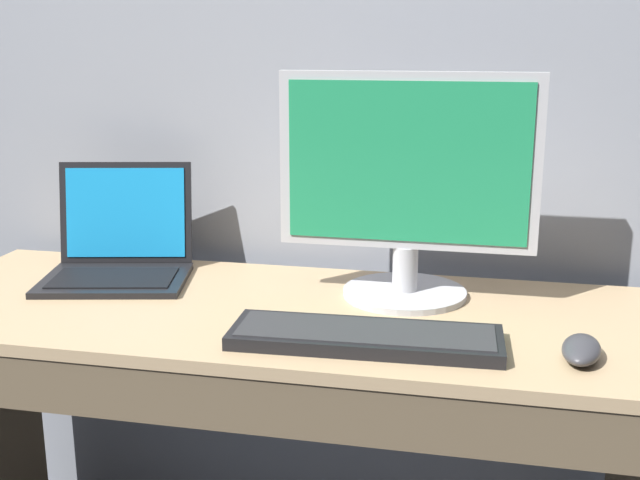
{
  "coord_description": "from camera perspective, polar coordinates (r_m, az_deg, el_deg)",
  "views": [
    {
      "loc": [
        0.4,
        -1.39,
        1.24
      ],
      "look_at": [
        0.1,
        0.0,
        0.87
      ],
      "focal_mm": 44.03,
      "sensor_mm": 36.0,
      "label": 1
    }
  ],
  "objects": [
    {
      "name": "desk",
      "position": [
        1.61,
        -3.69,
        -12.56
      ],
      "size": [
        1.46,
        0.57,
        0.73
      ],
      "color": "tan",
      "rests_on": "ground"
    },
    {
      "name": "laptop_black",
      "position": [
        1.77,
        -14.39,
        -0.94
      ],
      "size": [
        0.35,
        0.33,
        0.24
      ],
      "color": "black",
      "rests_on": "desk"
    },
    {
      "name": "wired_keyboard",
      "position": [
        1.35,
        3.31,
        -7.04
      ],
      "size": [
        0.47,
        0.17,
        0.03
      ],
      "color": "black",
      "rests_on": "desk"
    },
    {
      "name": "computer_mouse",
      "position": [
        1.35,
        18.46,
        -7.56
      ],
      "size": [
        0.08,
        0.13,
        0.03
      ],
      "primitive_type": "ellipsoid",
      "rotation": [
        0.0,
        0.0,
        -0.15
      ],
      "color": "#38383D",
      "rests_on": "desk"
    },
    {
      "name": "external_monitor",
      "position": [
        1.54,
        6.34,
        3.7
      ],
      "size": [
        0.51,
        0.25,
        0.45
      ],
      "color": "#B7B7BC",
      "rests_on": "desk"
    }
  ]
}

